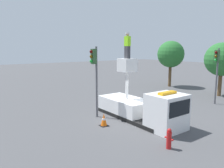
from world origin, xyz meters
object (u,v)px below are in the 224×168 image
bucket_truck (140,108)px  worker (127,46)px  traffic_cone_curbside (104,120)px  traffic_light_across (217,65)px  tree_left_bg (222,59)px  traffic_cone_rear (107,102)px  traffic_light_pole (95,68)px  fire_hydrant (169,139)px  tree_right_bg (171,54)px

bucket_truck → worker: (-1.35, 0.00, 4.05)m
bucket_truck → traffic_cone_curbside: (-0.49, -2.55, -0.47)m
traffic_light_across → tree_left_bg: 3.87m
tree_left_bg → traffic_light_across: bearing=-68.1°
worker → traffic_cone_rear: bearing=172.0°
traffic_light_pole → fire_hydrant: 6.84m
tree_left_bg → traffic_cone_rear: bearing=-108.5°
traffic_light_across → tree_right_bg: bearing=153.2°
traffic_cone_rear → tree_right_bg: (-2.86, 11.63, 3.73)m
traffic_light_across → traffic_cone_rear: traffic_light_across is taller
worker → fire_hydrant: bearing=-19.1°
fire_hydrant → traffic_cone_rear: fire_hydrant is taller
worker → traffic_light_pole: bearing=-114.0°
traffic_light_across → traffic_light_pole: bearing=-106.3°
traffic_light_across → traffic_cone_curbside: (-1.18, -10.58, -2.97)m
traffic_cone_rear → tree_left_bg: 12.24m
bucket_truck → traffic_cone_rear: 4.53m
traffic_light_pole → tree_right_bg: (-5.06, 14.14, 0.56)m
fire_hydrant → tree_left_bg: size_ratio=0.19×
traffic_cone_curbside → tree_right_bg: bearing=115.1°
worker → traffic_light_across: worker is taller
traffic_cone_curbside → tree_right_bg: tree_right_bg is taller
traffic_light_pole → tree_left_bg: tree_left_bg is taller
tree_left_bg → traffic_cone_curbside: bearing=-88.9°
fire_hydrant → tree_right_bg: size_ratio=0.18×
worker → traffic_cone_curbside: bearing=-71.3°
traffic_light_across → tree_left_bg: tree_left_bg is taller
bucket_truck → tree_right_bg: size_ratio=1.17×
traffic_cone_curbside → bucket_truck: bearing=79.2°
traffic_light_pole → bucket_truck: bearing=42.3°
traffic_light_pole → fire_hydrant: size_ratio=4.85×
traffic_cone_curbside → traffic_light_across: bearing=83.6°
traffic_light_across → fire_hydrant: bearing=-71.9°
tree_right_bg → traffic_cone_rear: bearing=-76.2°
worker → tree_right_bg: size_ratio=0.31×
traffic_light_pole → traffic_cone_rear: bearing=131.4°
traffic_light_across → traffic_cone_rear: (-5.17, -7.58, -3.09)m
fire_hydrant → traffic_light_across: bearing=108.1°
bucket_truck → traffic_light_pole: bearing=-137.7°
bucket_truck → traffic_cone_curbside: 2.64m
traffic_light_across → fire_hydrant: size_ratio=4.74×
bucket_truck → tree_left_bg: tree_left_bg is taller
traffic_light_pole → traffic_cone_curbside: traffic_light_pole is taller
bucket_truck → traffic_cone_curbside: bearing=-100.8°
bucket_truck → fire_hydrant: (3.91, -1.82, -0.36)m
bucket_truck → traffic_cone_rear: bearing=174.4°
bucket_truck → fire_hydrant: size_ratio=6.60×
fire_hydrant → traffic_cone_rear: bearing=164.9°
bucket_truck → traffic_light_pole: 4.01m
traffic_light_pole → traffic_cone_rear: 4.60m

